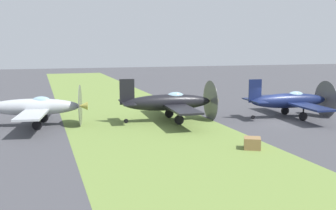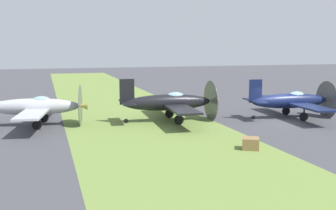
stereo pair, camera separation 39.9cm
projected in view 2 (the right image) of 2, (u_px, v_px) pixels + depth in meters
ground_plane at (280, 122)px, 30.09m from camera, size 160.00×160.00×0.00m
grass_verge at (150, 130)px, 27.10m from camera, size 120.00×11.00×0.01m
airplane_lead at (291, 101)px, 31.44m from camera, size 9.19×7.28×3.26m
airplane_wingman at (170, 102)px, 30.08m from camera, size 9.62×7.61×3.43m
airplane_trail at (35, 107)px, 28.32m from camera, size 9.31×7.42×3.29m
supply_crate at (251, 143)px, 21.99m from camera, size 1.22×1.22×0.64m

